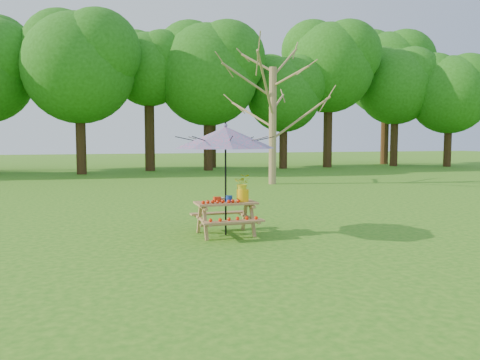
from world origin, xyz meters
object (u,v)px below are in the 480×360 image
object	(u,v)px
patio_umbrella	(226,138)
picnic_table	(226,219)
bare_tree	(273,18)
flower_bucket	(243,187)

from	to	relation	value
patio_umbrella	picnic_table	bearing A→B (deg)	-95.19
bare_tree	flower_bucket	bearing A→B (deg)	-114.69
picnic_table	patio_umbrella	bearing A→B (deg)	84.81
patio_umbrella	flower_bucket	distance (m)	1.04
bare_tree	picnic_table	distance (m)	12.83
picnic_table	flower_bucket	size ratio (longest dim) A/B	2.39
patio_umbrella	flower_bucket	xyz separation A→B (m)	(0.34, -0.04, -0.98)
bare_tree	patio_umbrella	size ratio (longest dim) A/B	5.07
bare_tree	patio_umbrella	bearing A→B (deg)	-116.41
bare_tree	picnic_table	world-z (taller)	bare_tree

